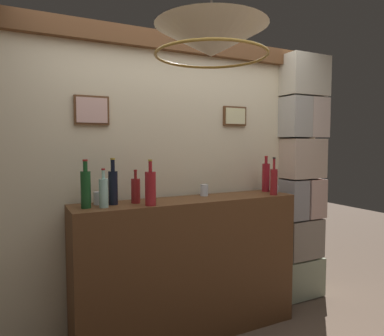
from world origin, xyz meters
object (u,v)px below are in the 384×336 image
liquor_bottle_port (274,181)px  liquor_bottle_brandy (104,192)px  liquor_bottle_vodka (113,186)px  pendant_lamp (211,42)px  liquor_bottle_whiskey (136,190)px  liquor_bottle_rum (266,177)px  glass_tumbler_shot (204,190)px  glass_tumbler_highball (274,189)px  glass_tumbler_rocks (98,198)px  liquor_bottle_gin (86,188)px  liquor_bottle_vermouth (150,188)px

liquor_bottle_port → liquor_bottle_brandy: bearing=177.3°
liquor_bottle_vodka → pendant_lamp: 1.21m
liquor_bottle_vodka → liquor_bottle_whiskey: bearing=-4.4°
liquor_bottle_rum → glass_tumbler_shot: (-0.63, 0.03, -0.09)m
liquor_bottle_port → pendant_lamp: 1.45m
glass_tumbler_highball → glass_tumbler_shot: size_ratio=0.76×
glass_tumbler_shot → glass_tumbler_rocks: bearing=-178.5°
liquor_bottle_whiskey → liquor_bottle_rum: bearing=2.7°
liquor_bottle_vodka → glass_tumbler_rocks: size_ratio=3.64×
liquor_bottle_brandy → glass_tumbler_highball: 1.51m
liquor_bottle_whiskey → liquor_bottle_gin: size_ratio=0.74×
liquor_bottle_brandy → pendant_lamp: bearing=-57.1°
liquor_bottle_port → glass_tumbler_rocks: liquor_bottle_port is taller
pendant_lamp → glass_tumbler_highball: bearing=33.9°
liquor_bottle_whiskey → glass_tumbler_shot: 0.63m
liquor_bottle_rum → liquor_bottle_vodka: liquor_bottle_vodka is taller
glass_tumbler_shot → liquor_bottle_port: bearing=-22.0°
liquor_bottle_gin → liquor_bottle_port: liquor_bottle_gin is taller
liquor_bottle_rum → glass_tumbler_highball: size_ratio=4.44×
glass_tumbler_shot → liquor_bottle_vermouth: bearing=-157.8°
glass_tumbler_rocks → glass_tumbler_highball: (1.52, -0.11, -0.01)m
liquor_bottle_vodka → glass_tumbler_highball: liquor_bottle_vodka is taller
liquor_bottle_vodka → glass_tumbler_shot: liquor_bottle_vodka is taller
liquor_bottle_port → pendant_lamp: bearing=-147.5°
liquor_bottle_vodka → liquor_bottle_rum: bearing=1.9°
liquor_bottle_rum → glass_tumbler_shot: liquor_bottle_rum is taller
liquor_bottle_rum → liquor_bottle_whiskey: (-1.25, -0.06, -0.04)m
glass_tumbler_rocks → glass_tumbler_shot: (0.88, 0.02, 0.00)m
liquor_bottle_whiskey → liquor_bottle_vodka: bearing=175.6°
liquor_bottle_port → glass_tumbler_rocks: (-1.44, 0.20, -0.07)m
glass_tumbler_highball → liquor_bottle_vermouth: bearing=-175.6°
pendant_lamp → liquor_bottle_vodka: bearing=115.0°
liquor_bottle_whiskey → liquor_bottle_port: liquor_bottle_port is taller
liquor_bottle_vermouth → liquor_bottle_brandy: (-0.31, 0.07, -0.02)m
liquor_bottle_vodka → liquor_bottle_gin: bearing=-165.2°
liquor_bottle_vodka → glass_tumbler_shot: bearing=5.2°
glass_tumbler_rocks → liquor_bottle_vodka: bearing=-26.1°
liquor_bottle_brandy → glass_tumbler_shot: (0.87, 0.16, -0.06)m
liquor_bottle_vodka → liquor_bottle_gin: liquor_bottle_vodka is taller
liquor_bottle_gin → glass_tumbler_highball: 1.62m
liquor_bottle_whiskey → liquor_bottle_brandy: size_ratio=0.92×
liquor_bottle_whiskey → liquor_bottle_brandy: bearing=-164.0°
liquor_bottle_vermouth → liquor_bottle_vodka: (-0.23, 0.16, 0.01)m
glass_tumbler_shot → pendant_lamp: bearing=-116.6°
liquor_bottle_gin → liquor_bottle_port: bearing=-3.7°
liquor_bottle_whiskey → liquor_bottle_gin: 0.37m
liquor_bottle_gin → glass_tumbler_rocks: bearing=44.1°
liquor_bottle_rum → glass_tumbler_shot: bearing=177.7°
pendant_lamp → glass_tumbler_rocks: bearing=119.1°
liquor_bottle_vodka → glass_tumbler_rocks: 0.14m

